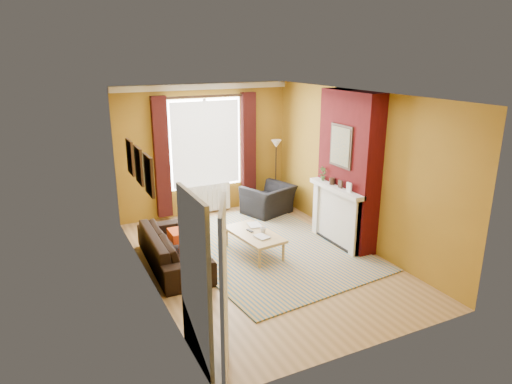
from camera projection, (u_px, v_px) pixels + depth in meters
ground at (262, 259)px, 7.86m from camera, size 5.50×5.50×0.00m
room_walls at (288, 174)px, 7.95m from camera, size 3.82×5.54×2.83m
striped_rug at (265, 248)px, 8.31m from camera, size 3.22×4.19×0.02m
sofa at (173, 248)px, 7.58m from camera, size 0.86×2.08×0.60m
armchair at (268, 200)px, 9.98m from camera, size 1.23×1.15×0.65m
coffee_table at (254, 235)px, 7.97m from camera, size 0.75×1.27×0.40m
wicker_stool at (247, 203)px, 10.10m from camera, size 0.45×0.45×0.44m
floor_lamp at (276, 154)px, 10.20m from camera, size 0.30×0.30×1.55m
book_a at (257, 238)px, 7.70m from camera, size 0.24×0.30×0.02m
book_b at (249, 226)px, 8.25m from camera, size 0.26×0.33×0.02m
mug at (263, 230)px, 7.93m from camera, size 0.13×0.13×0.10m
tv_remote at (250, 231)px, 8.03m from camera, size 0.08×0.16×0.02m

